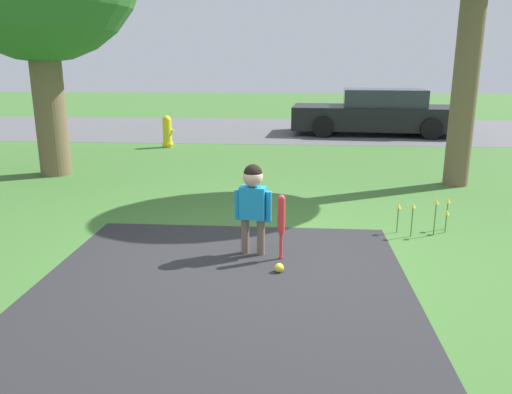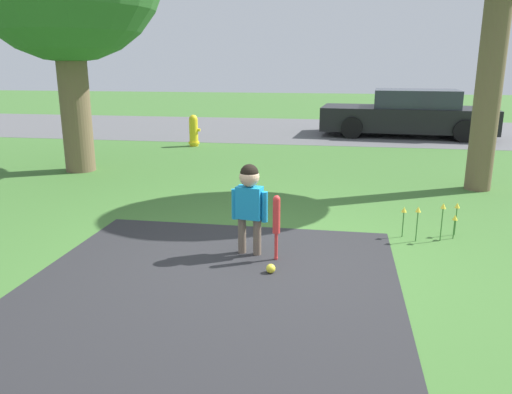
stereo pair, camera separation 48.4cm
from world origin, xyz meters
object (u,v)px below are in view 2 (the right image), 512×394
object	(u,v)px
fire_hydrant	(194,131)
parked_car	(408,114)
sports_ball	(271,269)
child	(249,197)
baseball_bat	(276,219)

from	to	relation	value
fire_hydrant	parked_car	distance (m)	5.95
sports_ball	child	bearing A→B (deg)	122.22
baseball_bat	fire_hydrant	world-z (taller)	fire_hydrant
parked_car	child	bearing A→B (deg)	78.41
sports_ball	fire_hydrant	xyz separation A→B (m)	(-2.89, 7.21, 0.32)
baseball_bat	fire_hydrant	distance (m)	7.46
sports_ball	parked_car	size ratio (longest dim) A/B	0.02
child	fire_hydrant	distance (m)	7.25
sports_ball	fire_hydrant	world-z (taller)	fire_hydrant
child	parked_car	size ratio (longest dim) A/B	0.21
fire_hydrant	parked_car	size ratio (longest dim) A/B	0.16
child	sports_ball	xyz separation A→B (m)	(0.29, -0.46, -0.58)
parked_car	baseball_bat	bearing A→B (deg)	80.24
child	sports_ball	world-z (taller)	child
baseball_bat	fire_hydrant	size ratio (longest dim) A/B	0.90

